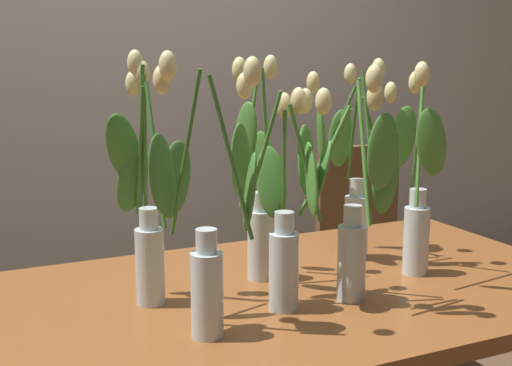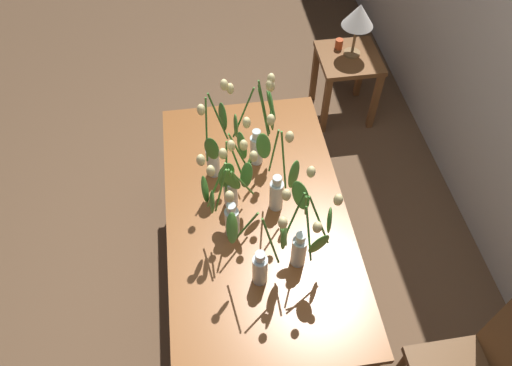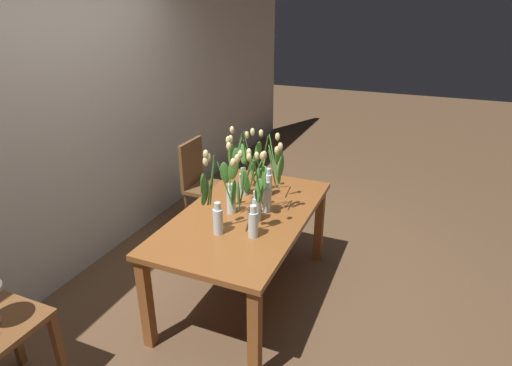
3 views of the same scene
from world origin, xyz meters
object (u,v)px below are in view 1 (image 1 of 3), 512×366
at_px(tulip_vase_3, 145,204).
at_px(dining_chair, 371,244).
at_px(tulip_vase_1, 282,221).
at_px(tulip_vase_2, 356,178).
at_px(dining_table, 287,323).
at_px(tulip_vase_4, 416,203).
at_px(tulip_vase_6, 348,208).
at_px(tulip_vase_5, 207,248).
at_px(tulip_vase_0, 259,207).

distance_m(tulip_vase_3, dining_chair, 1.53).
relative_size(tulip_vase_1, tulip_vase_2, 0.95).
height_order(dining_table, tulip_vase_4, tulip_vase_4).
distance_m(tulip_vase_2, dining_chair, 1.02).
relative_size(tulip_vase_1, tulip_vase_6, 0.96).
bearing_deg(tulip_vase_2, tulip_vase_6, -126.54).
bearing_deg(tulip_vase_5, tulip_vase_6, 5.32).
relative_size(dining_table, tulip_vase_6, 2.88).
bearing_deg(tulip_vase_4, tulip_vase_0, 159.69).
relative_size(tulip_vase_2, dining_chair, 0.61).
bearing_deg(tulip_vase_3, tulip_vase_5, -75.66).
xyz_separation_m(tulip_vase_1, tulip_vase_3, (-0.27, 0.16, 0.03)).
relative_size(tulip_vase_0, tulip_vase_2, 1.02).
bearing_deg(tulip_vase_0, tulip_vase_1, -100.63).
distance_m(tulip_vase_4, tulip_vase_5, 0.65).
xyz_separation_m(dining_table, tulip_vase_5, (-0.28, -0.18, 0.28)).
xyz_separation_m(tulip_vase_6, dining_chair, (0.79, 1.02, -0.45)).
height_order(tulip_vase_4, dining_chair, tulip_vase_4).
distance_m(tulip_vase_0, tulip_vase_2, 0.34).
bearing_deg(dining_chair, dining_table, -134.58).
xyz_separation_m(tulip_vase_3, dining_chair, (1.21, 0.82, -0.45)).
relative_size(tulip_vase_2, tulip_vase_6, 1.02).
distance_m(tulip_vase_1, tulip_vase_3, 0.32).
bearing_deg(tulip_vase_1, tulip_vase_5, -159.87).
height_order(tulip_vase_6, dining_chair, tulip_vase_6).
height_order(dining_table, tulip_vase_6, tulip_vase_6).
xyz_separation_m(tulip_vase_0, tulip_vase_6, (0.11, -0.24, 0.04)).
bearing_deg(dining_chair, tulip_vase_4, -118.89).
bearing_deg(tulip_vase_5, dining_table, 32.21).
height_order(tulip_vase_0, tulip_vase_6, tulip_vase_0).
relative_size(dining_table, tulip_vase_4, 2.86).
height_order(dining_table, dining_chair, dining_chair).
distance_m(tulip_vase_2, tulip_vase_3, 0.65).
distance_m(tulip_vase_0, tulip_vase_4, 0.41).
bearing_deg(tulip_vase_1, tulip_vase_0, 79.37).
distance_m(tulip_vase_2, tulip_vase_6, 0.37).
bearing_deg(dining_chair, tulip_vase_6, -127.56).
height_order(tulip_vase_4, tulip_vase_6, tulip_vase_4).
distance_m(tulip_vase_1, tulip_vase_4, 0.43).
relative_size(tulip_vase_6, dining_chair, 0.60).
xyz_separation_m(dining_table, dining_chair, (0.87, 0.88, -0.12)).
distance_m(tulip_vase_1, dining_chair, 1.41).
bearing_deg(tulip_vase_0, dining_chair, 40.95).
bearing_deg(tulip_vase_0, tulip_vase_2, 9.58).
relative_size(tulip_vase_2, tulip_vase_5, 0.97).
height_order(tulip_vase_2, dining_chair, tulip_vase_2).
distance_m(tulip_vase_4, tulip_vase_6, 0.30).
bearing_deg(tulip_vase_1, tulip_vase_3, 149.80).
height_order(tulip_vase_1, tulip_vase_6, tulip_vase_6).
bearing_deg(tulip_vase_4, dining_chair, 61.11).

